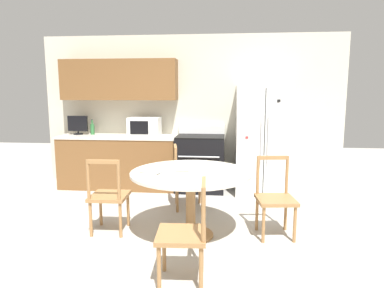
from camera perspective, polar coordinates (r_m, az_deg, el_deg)
The scene contains 16 objects.
ground_plane at distance 3.77m, azimuth -4.51°, elevation -17.12°, with size 14.00×14.00×0.00m, color #B2ADA3.
back_wall at distance 6.01m, azimuth -3.16°, elevation 6.76°, with size 5.20×0.44×2.60m.
kitchen_counter at distance 6.04m, azimuth -12.03°, elevation -2.85°, with size 2.01×0.64×0.90m.
refrigerator at distance 5.63m, azimuth 11.56°, elevation 0.64°, with size 0.83×0.77×1.73m.
oven_range at distance 5.74m, azimuth 1.40°, elevation -3.08°, with size 0.79×0.68×1.08m.
microwave at distance 5.84m, azimuth -7.90°, elevation 2.89°, with size 0.52×0.37×0.31m.
countertop_tv at distance 6.28m, azimuth -18.49°, elevation 3.09°, with size 0.35×0.16×0.33m.
counter_bottle at distance 6.22m, azimuth -16.26°, elevation 2.46°, with size 0.07×0.07×0.27m.
dining_table at distance 3.87m, azimuth -0.23°, elevation -6.43°, with size 1.35×1.35×0.76m.
dining_chair_near at distance 3.02m, azimuth -1.21°, elevation -14.83°, with size 0.44×0.44×0.90m.
dining_chair_left at distance 4.14m, azimuth -13.73°, elevation -8.48°, with size 0.43×0.43×0.90m.
dining_chair_right at distance 4.06m, azimuth 13.68°, elevation -8.83°, with size 0.47×0.47×0.90m.
dining_chair_far at distance 4.85m, azimuth -0.87°, elevation -5.69°, with size 0.49×0.49×0.90m.
candle_glass at distance 3.61m, azimuth 2.98°, elevation -4.90°, with size 0.10×0.10×0.09m.
folded_napkin at distance 3.84m, azimuth -1.88°, elevation -4.21°, with size 0.20×0.08×0.05m.
mail_stack at distance 3.88m, azimuth -6.16°, elevation -4.37°, with size 0.32×0.36×0.02m.
Camera 1 is at (0.62, -3.34, 1.64)m, focal length 32.00 mm.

